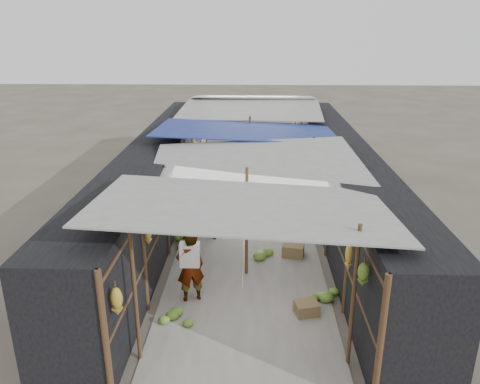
# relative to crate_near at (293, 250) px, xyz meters

# --- Properties ---
(ground) EXTENTS (80.00, 80.00, 0.00)m
(ground) POSITION_rel_crate_near_xyz_m (-1.16, -3.94, -0.16)
(ground) COLOR #6B6356
(ground) RESTS_ON ground
(aisle_slab) EXTENTS (3.60, 16.00, 0.02)m
(aisle_slab) POSITION_rel_crate_near_xyz_m (-1.16, 2.56, -0.15)
(aisle_slab) COLOR #9E998E
(aisle_slab) RESTS_ON ground
(stall_left) EXTENTS (1.40, 15.00, 2.30)m
(stall_left) POSITION_rel_crate_near_xyz_m (-3.86, 2.56, 0.99)
(stall_left) COLOR black
(stall_left) RESTS_ON ground
(stall_right) EXTENTS (1.40, 15.00, 2.30)m
(stall_right) POSITION_rel_crate_near_xyz_m (1.54, 2.56, 0.99)
(stall_right) COLOR black
(stall_right) RESTS_ON ground
(crate_near) EXTENTS (0.60, 0.51, 0.32)m
(crate_near) POSITION_rel_crate_near_xyz_m (0.00, 0.00, 0.00)
(crate_near) COLOR olive
(crate_near) RESTS_ON ground
(crate_mid) EXTENTS (0.53, 0.47, 0.27)m
(crate_mid) POSITION_rel_crate_near_xyz_m (0.07, -2.54, -0.02)
(crate_mid) COLOR olive
(crate_mid) RESTS_ON ground
(crate_back) EXTENTS (0.56, 0.50, 0.31)m
(crate_back) POSITION_rel_crate_near_xyz_m (-2.30, 4.81, -0.00)
(crate_back) COLOR olive
(crate_back) RESTS_ON ground
(black_basin) EXTENTS (0.67, 0.67, 0.20)m
(black_basin) POSITION_rel_crate_near_xyz_m (-0.06, 1.74, -0.06)
(black_basin) COLOR black
(black_basin) RESTS_ON ground
(vendor_elderly) EXTENTS (0.67, 0.54, 1.58)m
(vendor_elderly) POSITION_rel_crate_near_xyz_m (-2.30, -2.07, 0.63)
(vendor_elderly) COLOR white
(vendor_elderly) RESTS_ON ground
(shopper_blue) EXTENTS (0.84, 0.67, 1.70)m
(shopper_blue) POSITION_rel_crate_near_xyz_m (-2.24, 0.93, 0.69)
(shopper_blue) COLOR #2251AA
(shopper_blue) RESTS_ON ground
(vendor_seated) EXTENTS (0.36, 0.60, 0.91)m
(vendor_seated) POSITION_rel_crate_near_xyz_m (-0.05, 3.08, 0.30)
(vendor_seated) COLOR #48433F
(vendor_seated) RESTS_ON ground
(market_canopy) EXTENTS (5.62, 15.20, 2.77)m
(market_canopy) POSITION_rel_crate_near_xyz_m (-1.13, 2.92, 2.25)
(market_canopy) COLOR brown
(market_canopy) RESTS_ON ground
(hanging_bananas) EXTENTS (3.96, 14.31, 0.80)m
(hanging_bananas) POSITION_rel_crate_near_xyz_m (-1.07, 2.57, 1.53)
(hanging_bananas) COLOR #B4952E
(hanging_bananas) RESTS_ON ground
(floor_bananas) EXTENTS (3.91, 10.41, 0.36)m
(floor_bananas) POSITION_rel_crate_near_xyz_m (-0.75, 1.69, -0.01)
(floor_bananas) COLOR #B4952E
(floor_bananas) RESTS_ON ground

